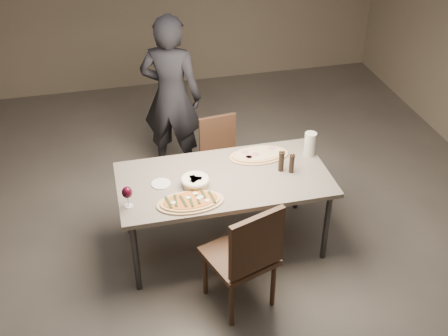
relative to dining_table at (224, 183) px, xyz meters
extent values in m
plane|color=#56504A|center=(0.00, 0.00, -0.69)|extent=(7.00, 7.00, 0.00)
cube|color=gray|center=(0.00, 0.00, 0.04)|extent=(1.80, 0.90, 0.04)
cylinder|color=#333335|center=(-0.82, -0.37, -0.34)|extent=(0.05, 0.05, 0.71)
cylinder|color=#333335|center=(0.82, -0.37, -0.34)|extent=(0.05, 0.05, 0.71)
cylinder|color=#333335|center=(-0.82, 0.37, -0.34)|extent=(0.05, 0.05, 0.71)
cylinder|color=#333335|center=(0.82, 0.37, -0.34)|extent=(0.05, 0.05, 0.71)
ellipsoid|color=white|center=(-0.29, -0.21, 0.10)|extent=(0.05, 0.05, 0.01)
ellipsoid|color=white|center=(-0.21, -0.32, 0.10)|extent=(0.05, 0.05, 0.01)
ellipsoid|color=white|center=(-0.27, -0.27, 0.10)|extent=(0.05, 0.05, 0.01)
ellipsoid|color=white|center=(-0.25, -0.26, 0.10)|extent=(0.05, 0.05, 0.01)
ellipsoid|color=white|center=(-0.35, -0.25, 0.10)|extent=(0.05, 0.05, 0.01)
ellipsoid|color=white|center=(-0.48, -0.29, 0.10)|extent=(0.05, 0.05, 0.01)
cube|color=#243215|center=(-0.52, -0.27, 0.09)|extent=(0.05, 0.16, 0.01)
cube|color=#243215|center=(-0.46, -0.27, 0.09)|extent=(0.03, 0.16, 0.01)
cube|color=#243215|center=(-0.40, -0.29, 0.09)|extent=(0.05, 0.16, 0.01)
cube|color=#243215|center=(-0.34, -0.30, 0.09)|extent=(0.03, 0.16, 0.01)
cube|color=#243215|center=(-0.28, -0.27, 0.09)|extent=(0.02, 0.16, 0.01)
cube|color=#243215|center=(-0.22, -0.26, 0.09)|extent=(0.04, 0.16, 0.01)
cube|color=#243215|center=(-0.17, -0.28, 0.09)|extent=(0.04, 0.16, 0.01)
cylinder|color=#C97B81|center=(0.52, 0.30, 0.09)|extent=(0.06, 0.06, 0.00)
cylinder|color=#C97B81|center=(0.27, 0.20, 0.09)|extent=(0.06, 0.06, 0.00)
cylinder|color=#C97B81|center=(0.26, 0.29, 0.09)|extent=(0.06, 0.06, 0.00)
cylinder|color=#C97B81|center=(0.35, 0.24, 0.09)|extent=(0.06, 0.06, 0.00)
cylinder|color=#C97B81|center=(0.28, 0.22, 0.09)|extent=(0.06, 0.06, 0.00)
cylinder|color=#F3EEC5|center=(-0.26, -0.06, 0.10)|extent=(0.20, 0.20, 0.08)
torus|color=#F3EEC5|center=(-0.26, -0.06, 0.12)|extent=(0.24, 0.24, 0.04)
cube|color=#B17F48|center=(-0.23, -0.06, 0.11)|extent=(0.08, 0.07, 0.04)
cube|color=#B17F48|center=(-0.27, -0.04, 0.11)|extent=(0.06, 0.07, 0.04)
cube|color=#B17F48|center=(-0.27, -0.09, 0.11)|extent=(0.08, 0.08, 0.04)
cylinder|color=white|center=(0.41, 0.23, 0.06)|extent=(0.13, 0.13, 0.01)
cylinder|color=#929E3A|center=(0.41, 0.23, 0.07)|extent=(0.09, 0.09, 0.00)
cylinder|color=black|center=(0.58, -0.05, 0.13)|extent=(0.04, 0.04, 0.15)
cylinder|color=black|center=(0.58, -0.05, 0.22)|extent=(0.05, 0.05, 0.02)
sphere|color=gold|center=(0.58, -0.05, 0.24)|extent=(0.02, 0.02, 0.02)
cylinder|color=black|center=(0.50, -0.01, 0.14)|extent=(0.05, 0.05, 0.17)
cylinder|color=black|center=(0.50, -0.01, 0.23)|extent=(0.05, 0.05, 0.02)
sphere|color=gold|center=(0.50, -0.01, 0.25)|extent=(0.02, 0.02, 0.02)
cylinder|color=silver|center=(0.83, 0.18, 0.17)|extent=(0.11, 0.11, 0.22)
cylinder|color=silver|center=(-0.82, -0.20, 0.06)|extent=(0.07, 0.07, 0.01)
cylinder|color=silver|center=(-0.82, -0.20, 0.11)|extent=(0.01, 0.01, 0.09)
ellipsoid|color=#3F091A|center=(-0.82, -0.20, 0.19)|extent=(0.08, 0.08, 0.10)
cylinder|color=white|center=(-0.53, 0.03, 0.06)|extent=(0.16, 0.16, 0.01)
cube|color=#40291B|center=(-0.04, -0.67, -0.22)|extent=(0.61, 0.61, 0.04)
cylinder|color=#40291B|center=(-0.16, -0.92, -0.47)|extent=(0.04, 0.04, 0.45)
cylinder|color=#40291B|center=(0.21, -0.79, -0.47)|extent=(0.04, 0.04, 0.45)
cylinder|color=#40291B|center=(-0.29, -0.55, -0.47)|extent=(0.04, 0.04, 0.45)
cylinder|color=#40291B|center=(0.08, -0.42, -0.47)|extent=(0.04, 0.04, 0.45)
cube|color=#40291B|center=(0.03, -0.88, 0.07)|extent=(0.45, 0.19, 0.50)
cube|color=#40291B|center=(0.17, 0.72, -0.31)|extent=(0.44, 0.44, 0.04)
cylinder|color=#40291B|center=(0.31, 0.90, -0.51)|extent=(0.03, 0.03, 0.37)
cylinder|color=#40291B|center=(-0.01, 0.86, -0.51)|extent=(0.03, 0.03, 0.37)
cylinder|color=#40291B|center=(0.35, 0.58, -0.51)|extent=(0.03, 0.03, 0.37)
cylinder|color=#40291B|center=(0.02, 0.54, -0.51)|extent=(0.03, 0.03, 0.37)
cube|color=#40291B|center=(0.15, 0.90, -0.06)|extent=(0.38, 0.08, 0.41)
imported|color=black|center=(-0.23, 1.36, 0.18)|extent=(0.75, 0.64, 1.74)
camera|label=1|loc=(-0.90, -3.77, 2.81)|focal=45.00mm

